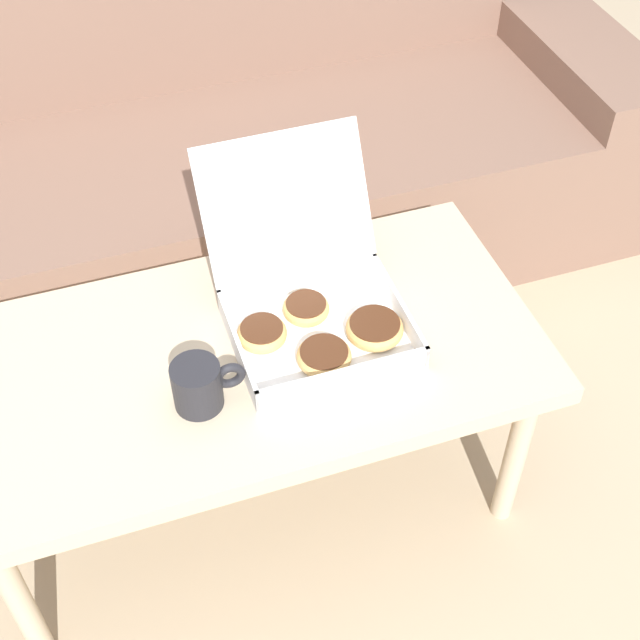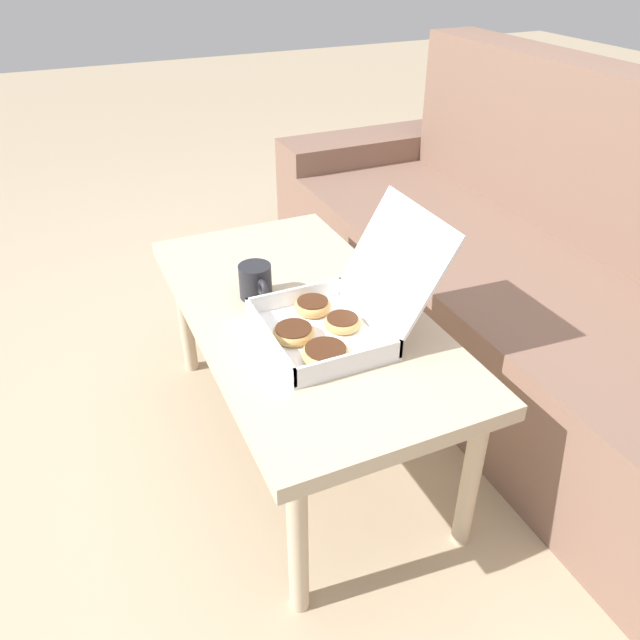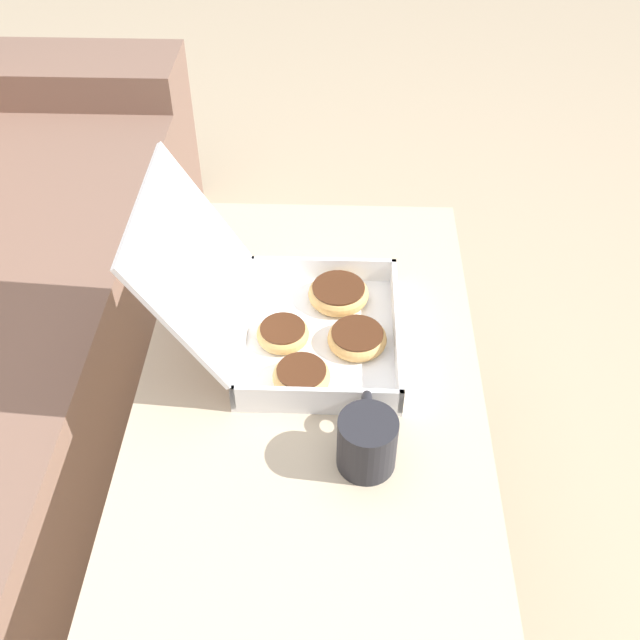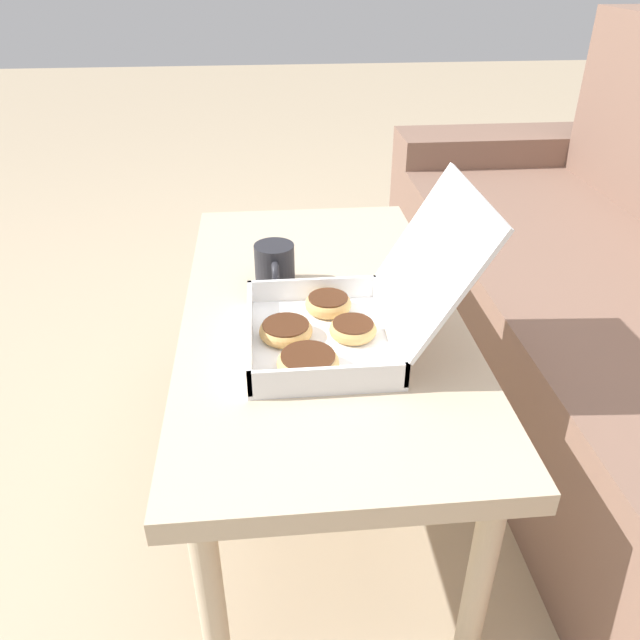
% 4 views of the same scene
% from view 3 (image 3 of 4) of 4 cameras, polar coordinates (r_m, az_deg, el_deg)
% --- Properties ---
extents(ground_plane, '(12.00, 12.00, 0.00)m').
position_cam_3_polar(ground_plane, '(1.56, -2.57, -17.36)').
color(ground_plane, tan).
extents(coffee_table, '(1.09, 0.55, 0.46)m').
position_cam_3_polar(coffee_table, '(1.21, -0.82, -7.92)').
color(coffee_table, '#C6B293').
rests_on(coffee_table, ground_plane).
extents(pastry_box, '(0.32, 0.40, 0.29)m').
position_cam_3_polar(pastry_box, '(1.24, -1.75, 0.11)').
color(pastry_box, white).
rests_on(pastry_box, coffee_table).
extents(coffee_mug, '(0.13, 0.09, 0.09)m').
position_cam_3_polar(coffee_mug, '(1.08, 3.60, -9.16)').
color(coffee_mug, '#232328').
rests_on(coffee_mug, coffee_table).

